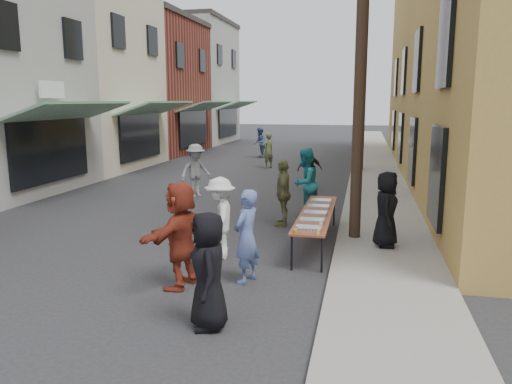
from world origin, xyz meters
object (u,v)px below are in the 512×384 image
at_px(utility_pole_near, 361,42).
at_px(server, 386,209).
at_px(utility_pole_mid, 364,72).
at_px(serving_table, 316,214).
at_px(utility_pole_far, 364,82).
at_px(guest_front_a, 208,271).
at_px(guest_front_c, 305,183).
at_px(catering_tray_sausage, 308,229).

distance_m(utility_pole_near, server, 3.69).
relative_size(utility_pole_mid, serving_table, 2.25).
distance_m(utility_pole_mid, utility_pole_far, 12.00).
bearing_deg(guest_front_a, utility_pole_far, 154.56).
height_order(utility_pole_near, utility_pole_mid, same).
bearing_deg(utility_pole_near, serving_table, -149.64).
relative_size(utility_pole_near, serving_table, 2.25).
xyz_separation_m(utility_pole_mid, server, (0.66, -12.66, -3.58)).
relative_size(serving_table, guest_front_c, 2.07).
bearing_deg(server, utility_pole_far, 4.05).
height_order(utility_pole_far, guest_front_c, utility_pole_far).
bearing_deg(utility_pole_mid, catering_tray_sausage, -93.44).
relative_size(utility_pole_far, catering_tray_sausage, 18.00).
bearing_deg(guest_front_c, guest_front_a, 21.81).
bearing_deg(guest_front_a, server, 127.69).
height_order(serving_table, server, server).
distance_m(utility_pole_far, catering_tray_sausage, 26.42).
relative_size(guest_front_a, guest_front_c, 0.88).
distance_m(utility_pole_near, catering_tray_sausage, 4.37).
bearing_deg(guest_front_c, utility_pole_far, -157.88).
bearing_deg(guest_front_c, utility_pole_mid, -162.45).
distance_m(utility_pole_near, guest_front_c, 4.40).
bearing_deg(catering_tray_sausage, utility_pole_far, 88.14).
bearing_deg(serving_table, guest_front_a, -103.60).
bearing_deg(server, catering_tray_sausage, 137.08).
bearing_deg(guest_front_c, server, 62.26).
distance_m(utility_pole_far, serving_table, 24.80).
xyz_separation_m(utility_pole_far, serving_table, (-0.85, -24.50, -3.79)).
xyz_separation_m(utility_pole_mid, utility_pole_far, (0.00, 12.00, 0.00)).
height_order(serving_table, guest_front_c, guest_front_c).
bearing_deg(utility_pole_far, utility_pole_near, -90.00).
height_order(utility_pole_near, guest_front_a, utility_pole_near).
bearing_deg(utility_pole_mid, guest_front_a, -96.54).
xyz_separation_m(guest_front_a, server, (2.62, 4.41, 0.07)).
xyz_separation_m(catering_tray_sausage, server, (1.52, 1.49, 0.13)).
height_order(guest_front_a, guest_front_c, guest_front_c).
xyz_separation_m(utility_pole_mid, serving_table, (-0.85, -12.50, -3.79)).
bearing_deg(serving_table, server, -5.93).
xyz_separation_m(guest_front_a, guest_front_c, (0.52, 7.26, 0.11)).
height_order(utility_pole_mid, guest_front_c, utility_pole_mid).
xyz_separation_m(utility_pole_far, guest_front_a, (-1.96, -29.06, -3.64)).
height_order(utility_pole_far, guest_front_a, utility_pole_far).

